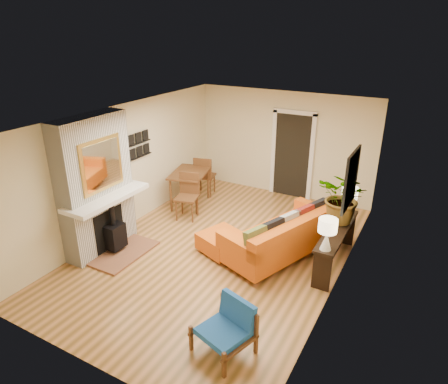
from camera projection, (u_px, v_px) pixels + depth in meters
The scene contains 10 objects.
room_shell at pixel (299, 157), 9.11m from camera, with size 6.50×6.50×6.50m.
fireplace at pixel (97, 189), 7.34m from camera, with size 1.09×1.68×2.60m.
sofa at pixel (284, 236), 7.42m from camera, with size 1.75×2.55×0.93m.
ottoman at pixel (222, 242), 7.60m from camera, with size 0.96×0.96×0.38m.
blue_chair at pixel (229, 325), 5.27m from camera, with size 0.85×0.84×0.71m.
dining_table at pixel (193, 179), 9.41m from camera, with size 1.13×1.94×1.02m.
console_table at pixel (337, 236), 7.06m from camera, with size 0.34×1.85×0.72m.
lamp_near at pixel (327, 231), 6.25m from camera, with size 0.30×0.30×0.54m.
lamp_far at pixel (349, 197), 7.44m from camera, with size 0.30×0.30×0.54m.
houseplant at pixel (344, 197), 7.06m from camera, with size 0.88×0.76×0.98m, color #1E5919.
Camera 1 is at (3.32, -5.80, 4.06)m, focal length 32.00 mm.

